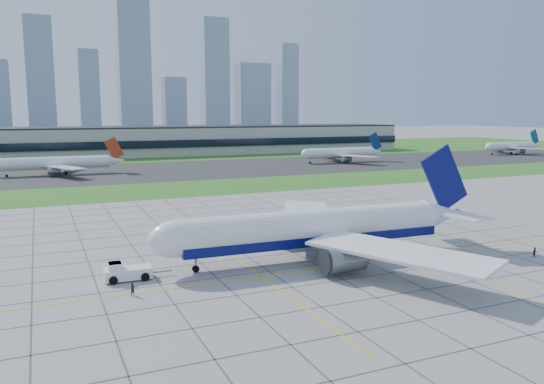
# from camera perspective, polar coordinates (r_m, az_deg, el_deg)

# --- Properties ---
(ground) EXTENTS (1400.00, 1400.00, 0.00)m
(ground) POSITION_cam_1_polar(r_m,az_deg,el_deg) (82.58, 4.78, -7.83)
(ground) COLOR #9D9C97
(ground) RESTS_ON ground
(grass_median) EXTENTS (700.00, 35.00, 0.04)m
(grass_median) POSITION_cam_1_polar(r_m,az_deg,el_deg) (165.61, -10.27, 0.32)
(grass_median) COLOR #2B651D
(grass_median) RESTS_ON ground
(asphalt_taxiway) EXTENTS (700.00, 75.00, 0.04)m
(asphalt_taxiway) POSITION_cam_1_polar(r_m,az_deg,el_deg) (219.08, -13.67, 2.19)
(asphalt_taxiway) COLOR #383838
(asphalt_taxiway) RESTS_ON ground
(grass_far) EXTENTS (700.00, 145.00, 0.04)m
(grass_far) POSITION_cam_1_polar(r_m,az_deg,el_deg) (327.54, -17.12, 4.06)
(grass_far) COLOR #2B651D
(grass_far) RESTS_ON ground
(apron_markings) EXTENTS (120.00, 130.00, 0.03)m
(apron_markings) POSITION_cam_1_polar(r_m,az_deg,el_deg) (92.28, 1.70, -6.04)
(apron_markings) COLOR #474744
(apron_markings) RESTS_ON ground
(terminal) EXTENTS (260.00, 43.00, 15.80)m
(terminal) POSITION_cam_1_polar(r_m,az_deg,el_deg) (309.77, -9.22, 5.56)
(terminal) COLOR #B7B7B2
(terminal) RESTS_ON ground
(city_skyline) EXTENTS (523.00, 32.40, 160.00)m
(city_skyline) POSITION_cam_1_polar(r_m,az_deg,el_deg) (591.32, -21.36, 11.40)
(city_skyline) COLOR #8499AD
(city_skyline) RESTS_ON ground
(airliner) EXTENTS (56.62, 57.33, 17.82)m
(airliner) POSITION_cam_1_polar(r_m,az_deg,el_deg) (84.87, 4.74, -3.99)
(airliner) COLOR white
(airliner) RESTS_ON ground
(pushback_tug) EXTENTS (9.47, 3.51, 2.62)m
(pushback_tug) POSITION_cam_1_polar(r_m,az_deg,el_deg) (77.68, -15.48, -8.28)
(pushback_tug) COLOR white
(pushback_tug) RESTS_ON ground
(crew_near) EXTENTS (0.78, 0.74, 1.79)m
(crew_near) POSITION_cam_1_polar(r_m,az_deg,el_deg) (71.09, -14.77, -10.06)
(crew_near) COLOR black
(crew_near) RESTS_ON ground
(crew_far) EXTENTS (0.97, 0.89, 1.60)m
(crew_far) POSITION_cam_1_polar(r_m,az_deg,el_deg) (96.39, 26.43, -5.83)
(crew_far) COLOR black
(crew_far) RESTS_ON ground
(distant_jet_1) EXTENTS (44.29, 42.66, 14.08)m
(distant_jet_1) POSITION_cam_1_polar(r_m,az_deg,el_deg) (216.34, -22.04, 2.92)
(distant_jet_1) COLOR white
(distant_jet_1) RESTS_ON ground
(distant_jet_2) EXTENTS (41.41, 42.66, 14.08)m
(distant_jet_2) POSITION_cam_1_polar(r_m,az_deg,el_deg) (253.58, 7.42, 4.20)
(distant_jet_2) COLOR white
(distant_jet_2) RESTS_ON ground
(distant_jet_3) EXTENTS (37.90, 42.66, 14.08)m
(distant_jet_3) POSITION_cam_1_polar(r_m,az_deg,el_deg) (331.36, 24.40, 4.50)
(distant_jet_3) COLOR white
(distant_jet_3) RESTS_ON ground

